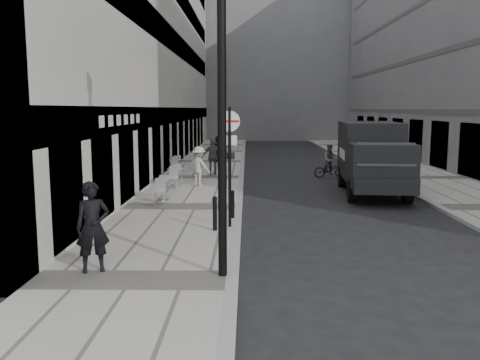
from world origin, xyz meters
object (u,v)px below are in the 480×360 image
at_px(walking_man, 93,227).
at_px(lamppost, 222,86).
at_px(panel_van, 372,154).
at_px(cyclist, 330,165).
at_px(sign_post, 230,151).

xyz_separation_m(walking_man, lamppost, (2.69, -0.22, 2.85)).
bearing_deg(panel_van, cyclist, 105.89).
relative_size(walking_man, sign_post, 0.55).
height_order(sign_post, cyclist, sign_post).
height_order(walking_man, lamppost, lamppost).
height_order(walking_man, sign_post, sign_post).
xyz_separation_m(sign_post, panel_van, (5.61, 6.56, -0.66)).
distance_m(walking_man, sign_post, 5.04).
xyz_separation_m(panel_van, cyclist, (-0.92, 4.77, -0.97)).
distance_m(walking_man, cyclist, 17.09).
height_order(sign_post, panel_van, sign_post).
height_order(walking_man, panel_van, panel_van).
relative_size(walking_man, cyclist, 1.10).
bearing_deg(lamppost, cyclist, 73.27).
bearing_deg(walking_man, sign_post, 35.22).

